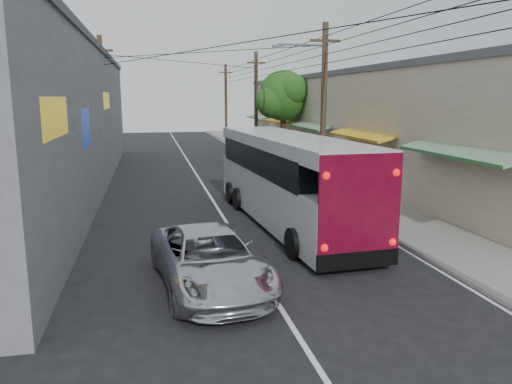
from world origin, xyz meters
TOP-DOWN VIEW (x-y plane):
  - ground at (0.00, 0.00)m, footprint 120.00×120.00m
  - sidewalk at (6.50, 20.00)m, footprint 3.00×80.00m
  - building_right at (10.99, 22.00)m, footprint 7.09×40.00m
  - building_left at (-8.50, 18.00)m, footprint 7.20×36.00m
  - utility_poles at (3.13, 20.33)m, footprint 11.80×45.28m
  - street_tree at (6.87, 26.02)m, footprint 4.40×4.00m
  - coach_bus at (2.18, 8.42)m, footprint 3.25×11.63m
  - jeepney at (-1.40, 2.61)m, footprint 2.98×5.46m
  - parked_suv at (4.60, 13.00)m, footprint 2.62×5.48m
  - parked_car_mid at (4.60, 25.21)m, footprint 2.01×4.42m
  - parked_car_far at (4.60, 27.00)m, footprint 1.78×4.01m
  - pedestrian_near at (5.40, 12.32)m, footprint 0.77×0.64m
  - pedestrian_far at (6.16, 11.56)m, footprint 0.88×0.76m

SIDE VIEW (x-z plane):
  - ground at x=0.00m, z-range 0.00..0.00m
  - sidewalk at x=6.50m, z-range 0.00..0.12m
  - parked_car_far at x=4.60m, z-range 0.00..1.28m
  - jeepney at x=-1.40m, z-range 0.00..1.45m
  - parked_car_mid at x=4.60m, z-range 0.00..1.47m
  - parked_suv at x=4.60m, z-range 0.00..1.54m
  - pedestrian_far at x=6.16m, z-range 0.12..1.67m
  - pedestrian_near at x=5.40m, z-range 0.12..1.92m
  - coach_bus at x=2.18m, z-range 0.06..3.37m
  - building_right at x=10.99m, z-range 0.03..6.28m
  - building_left at x=-8.50m, z-range 0.03..7.28m
  - utility_poles at x=3.13m, z-range 0.13..8.13m
  - street_tree at x=6.87m, z-range 1.37..7.97m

